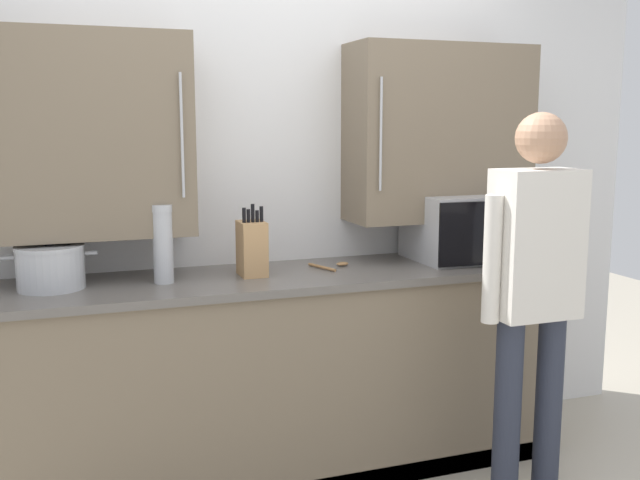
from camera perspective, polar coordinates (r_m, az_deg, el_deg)
name	(u,v)px	position (r m, az deg, el deg)	size (l,w,h in m)	color
back_wall_tiled	(266,176)	(3.45, -4.21, 5.05)	(4.13, 0.44, 2.54)	white
counter_unit	(285,375)	(3.37, -2.72, -10.51)	(2.64, 0.61, 0.94)	#756651
microwave_oven	(463,227)	(3.62, 11.10, 1.02)	(0.53, 0.45, 0.32)	#B7BABF
thermos_flask	(163,244)	(3.09, -12.19, -0.28)	(0.09, 0.09, 0.33)	#B7BABF
stock_pot	(51,267)	(3.12, -20.33, -1.99)	(0.36, 0.27, 0.21)	#B7BABF
knife_block	(252,248)	(3.19, -5.34, -0.62)	(0.11, 0.15, 0.32)	tan
wooden_spoon	(333,265)	(3.37, 1.05, -1.99)	(0.19, 0.18, 0.02)	#A37547
person_figure	(533,281)	(3.04, 16.31, -3.06)	(0.44, 0.50, 1.65)	#282D3D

